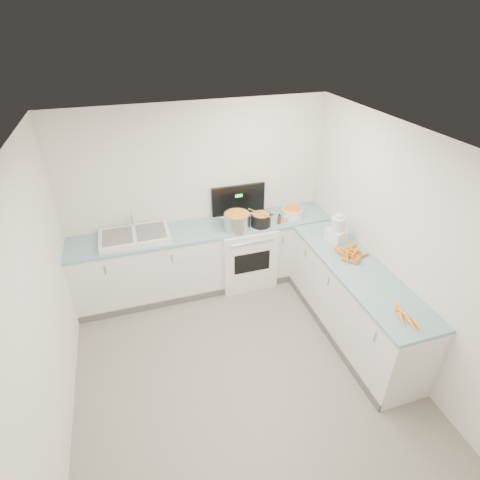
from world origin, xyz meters
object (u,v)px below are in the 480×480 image
object	(u,v)px
black_pot	(261,220)
spice_jar	(285,220)
stove	(244,251)
extract_bottle	(279,220)
sink	(135,236)
mixing_bowl	(292,213)
steel_pot	(237,222)
food_processor	(337,230)

from	to	relation	value
black_pot	spice_jar	xyz separation A→B (m)	(0.34, -0.03, -0.03)
stove	extract_bottle	size ratio (longest dim) A/B	11.20
sink	mixing_bowl	xyz separation A→B (m)	(2.13, -0.07, 0.03)
steel_pot	food_processor	distance (m)	1.27
black_pot	extract_bottle	bearing A→B (deg)	-6.32
mixing_bowl	spice_jar	distance (m)	0.20
stove	food_processor	size ratio (longest dim) A/B	3.69
sink	mixing_bowl	world-z (taller)	sink
stove	mixing_bowl	size ratio (longest dim) A/B	4.68
sink	spice_jar	distance (m)	1.98
sink	black_pot	distance (m)	1.64
stove	extract_bottle	world-z (taller)	stove
extract_bottle	food_processor	distance (m)	0.81
steel_pot	black_pot	distance (m)	0.33
black_pot	food_processor	bearing A→B (deg)	-41.05
mixing_bowl	food_processor	distance (m)	0.79
steel_pot	spice_jar	distance (m)	0.67
mixing_bowl	spice_jar	xyz separation A→B (m)	(-0.16, -0.12, -0.03)
sink	steel_pot	world-z (taller)	sink
stove	sink	bearing A→B (deg)	179.38
black_pot	sink	bearing A→B (deg)	174.51
mixing_bowl	spice_jar	size ratio (longest dim) A/B	3.65
spice_jar	food_processor	xyz separation A→B (m)	(0.41, -0.62, 0.12)
stove	black_pot	size ratio (longest dim) A/B	5.19
food_processor	extract_bottle	bearing A→B (deg)	128.45
spice_jar	stove	bearing A→B (deg)	161.40
black_pot	extract_bottle	distance (m)	0.26
black_pot	food_processor	world-z (taller)	food_processor
stove	extract_bottle	distance (m)	0.70
black_pot	spice_jar	bearing A→B (deg)	-5.67
mixing_bowl	food_processor	xyz separation A→B (m)	(0.25, -0.75, 0.09)
extract_bottle	spice_jar	size ratio (longest dim) A/B	1.52
steel_pot	extract_bottle	world-z (taller)	steel_pot
mixing_bowl	extract_bottle	distance (m)	0.27
extract_bottle	spice_jar	world-z (taller)	extract_bottle
food_processor	black_pot	bearing A→B (deg)	138.95
mixing_bowl	steel_pot	bearing A→B (deg)	-173.85
steel_pot	extract_bottle	distance (m)	0.59
stove	mixing_bowl	bearing A→B (deg)	-4.27
food_processor	sink	bearing A→B (deg)	161.19
steel_pot	sink	bearing A→B (deg)	173.17
stove	extract_bottle	bearing A→B (deg)	-21.28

